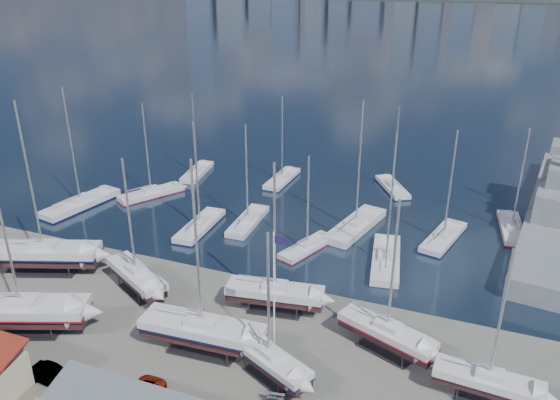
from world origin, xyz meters
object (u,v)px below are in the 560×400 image
at_px(car_a, 7,355).
at_px(flagpole, 275,289).
at_px(naval_ship_east, 559,211).
at_px(sailboat_cradle_0, 44,254).

xyz_separation_m(car_a, flagpole, (21.49, 8.80, 6.49)).
xyz_separation_m(naval_ship_east, car_a, (-46.61, -47.96, -1.02)).
distance_m(naval_ship_east, car_a, 66.89).
height_order(car_a, flagpole, flagpole).
bearing_deg(flagpole, naval_ship_east, 57.32).
bearing_deg(naval_ship_east, sailboat_cradle_0, 130.09).
bearing_deg(car_a, naval_ship_east, 23.02).
xyz_separation_m(naval_ship_east, flagpole, (-25.12, -39.16, 5.46)).
distance_m(naval_ship_east, flagpole, 46.85).
bearing_deg(sailboat_cradle_0, car_a, -78.83).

